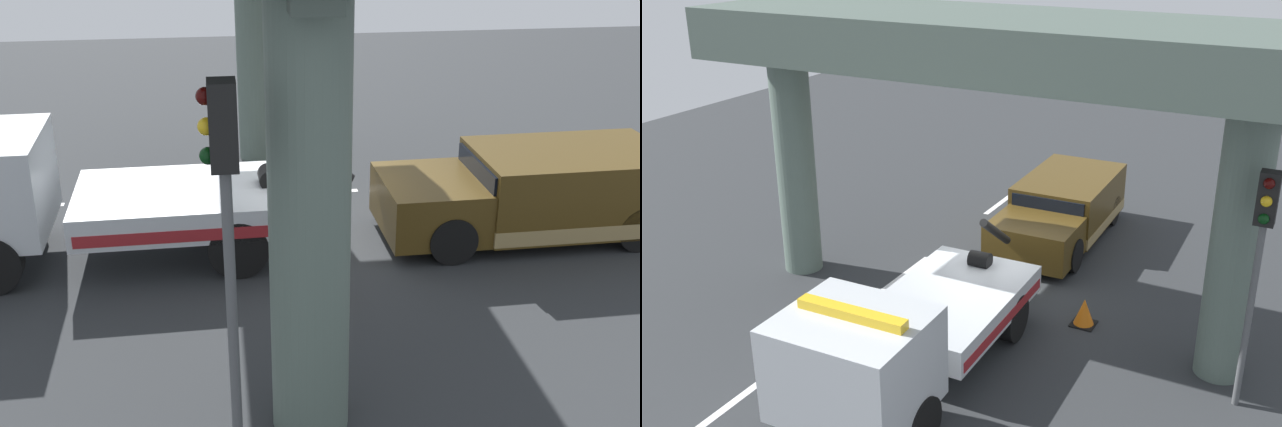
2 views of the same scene
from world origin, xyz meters
TOP-DOWN VIEW (x-y plane):
  - ground_plane at (0.00, 0.00)m, footprint 60.00×40.00m
  - lane_stripe_west at (-6.00, -2.55)m, footprint 2.60×0.16m
  - lane_stripe_mid at (0.00, -2.55)m, footprint 2.60×0.16m
  - tow_truck_white at (4.03, 0.02)m, footprint 7.27×2.51m
  - towed_van_green at (-4.15, -0.00)m, footprint 5.24×2.30m
  - traffic_light_far at (1.52, 5.45)m, footprint 0.39×0.32m
  - traffic_cone_orange at (0.08, 2.11)m, footprint 0.51×0.51m

SIDE VIEW (x-z plane):
  - ground_plane at x=0.00m, z-range -0.10..0.00m
  - lane_stripe_west at x=-6.00m, z-range 0.00..0.01m
  - lane_stripe_mid at x=0.00m, z-range 0.00..0.01m
  - traffic_cone_orange at x=0.08m, z-range -0.02..0.59m
  - towed_van_green at x=-4.15m, z-range -0.01..1.57m
  - tow_truck_white at x=4.03m, z-range -0.03..2.43m
  - traffic_light_far at x=1.52m, z-range 1.00..5.38m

